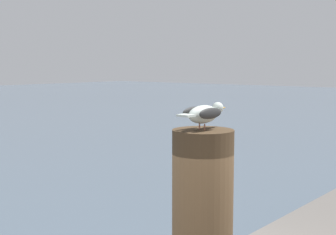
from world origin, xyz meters
name	(u,v)px	position (x,y,z in m)	size (l,w,h in m)	color
mooring_post	(202,226)	(0.26, -0.48, 2.09)	(0.34, 0.34, 1.09)	#4C3823
seagull	(204,113)	(0.26, -0.48, 2.72)	(0.39, 0.16, 0.14)	tan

